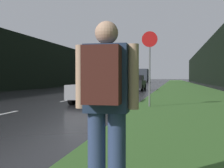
% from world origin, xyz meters
% --- Properties ---
extents(grass_verge, '(6.00, 240.00, 0.02)m').
position_xyz_m(grass_verge, '(6.94, 40.00, 0.01)').
color(grass_verge, '#386028').
rests_on(grass_verge, ground_plane).
extents(lane_stripe_c, '(0.12, 3.00, 0.01)m').
position_xyz_m(lane_stripe_c, '(0.00, 15.87, 0.00)').
color(lane_stripe_c, silver).
rests_on(lane_stripe_c, ground_plane).
extents(lane_stripe_d, '(0.12, 3.00, 0.01)m').
position_xyz_m(lane_stripe_d, '(0.00, 22.87, 0.00)').
color(lane_stripe_d, silver).
rests_on(lane_stripe_d, ground_plane).
extents(lane_stripe_e, '(0.12, 3.00, 0.01)m').
position_xyz_m(lane_stripe_e, '(0.00, 29.87, 0.00)').
color(lane_stripe_e, silver).
rests_on(lane_stripe_e, ground_plane).
extents(treeline_far_side, '(2.00, 140.00, 5.54)m').
position_xyz_m(treeline_far_side, '(-9.94, 50.00, 2.77)').
color(treeline_far_side, black).
rests_on(treeline_far_side, ground_plane).
extents(treeline_near_side, '(2.00, 140.00, 8.30)m').
position_xyz_m(treeline_near_side, '(12.94, 50.00, 4.15)').
color(treeline_near_side, black).
rests_on(treeline_near_side, ground_plane).
extents(stop_sign, '(0.65, 0.07, 3.12)m').
position_xyz_m(stop_sign, '(4.59, 12.79, 1.88)').
color(stop_sign, slate).
rests_on(stop_sign, ground_plane).
extents(hitchhiker_with_backpack, '(0.60, 0.42, 1.73)m').
position_xyz_m(hitchhiker_with_backpack, '(4.93, 3.67, 0.99)').
color(hitchhiker_with_backpack, navy).
rests_on(hitchhiker_with_backpack, ground_plane).
extents(car_passing_near, '(1.86, 4.21, 1.36)m').
position_xyz_m(car_passing_near, '(1.97, 14.29, 0.69)').
color(car_passing_near, '#9E9EA3').
rests_on(car_passing_near, ground_plane).
extents(car_passing_far, '(1.91, 4.19, 1.46)m').
position_xyz_m(car_passing_far, '(1.97, 27.71, 0.73)').
color(car_passing_far, black).
rests_on(car_passing_far, ground_plane).
extents(car_oncoming, '(1.85, 4.11, 1.35)m').
position_xyz_m(car_oncoming, '(-1.97, 50.88, 0.70)').
color(car_oncoming, maroon).
rests_on(car_oncoming, ground_plane).
extents(delivery_truck, '(2.40, 8.50, 3.54)m').
position_xyz_m(delivery_truck, '(-1.97, 76.07, 1.86)').
color(delivery_truck, black).
rests_on(delivery_truck, ground_plane).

